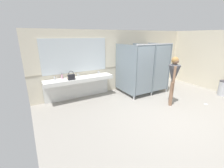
% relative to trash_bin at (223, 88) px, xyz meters
% --- Properties ---
extents(ground_plane, '(7.65, 6.21, 0.10)m').
position_rel_trash_bin_xyz_m(ground_plane, '(-3.20, 0.03, -0.36)').
color(ground_plane, gray).
extents(wall_back, '(7.65, 0.12, 2.61)m').
position_rel_trash_bin_xyz_m(wall_back, '(-3.20, 2.90, 0.99)').
color(wall_back, beige).
rests_on(wall_back, ground_plane).
extents(wall_back_tile_band, '(7.65, 0.01, 0.06)m').
position_rel_trash_bin_xyz_m(wall_back_tile_band, '(-3.20, 2.83, 0.74)').
color(wall_back_tile_band, '#9E937F').
rests_on(wall_back_tile_band, wall_back).
extents(vanity_counter, '(2.59, 0.55, 0.99)m').
position_rel_trash_bin_xyz_m(vanity_counter, '(-5.26, 2.63, 0.33)').
color(vanity_counter, silver).
rests_on(vanity_counter, ground_plane).
extents(mirror_panel, '(2.49, 0.02, 1.26)m').
position_rel_trash_bin_xyz_m(mirror_panel, '(-5.26, 2.83, 1.35)').
color(mirror_panel, silver).
rests_on(mirror_panel, wall_back).
extents(bathroom_stalls, '(1.86, 1.42, 2.10)m').
position_rel_trash_bin_xyz_m(bathroom_stalls, '(-2.59, 1.92, 0.78)').
color(bathroom_stalls, gray).
rests_on(bathroom_stalls, ground_plane).
extents(trash_bin, '(0.36, 0.36, 0.63)m').
position_rel_trash_bin_xyz_m(trash_bin, '(0.00, 0.00, 0.00)').
color(trash_bin, '#B7BABF').
rests_on(trash_bin, ground_plane).
extents(person_standing, '(0.57, 0.57, 1.72)m').
position_rel_trash_bin_xyz_m(person_standing, '(-2.59, 0.49, 0.78)').
color(person_standing, '#8C664C').
rests_on(person_standing, ground_plane).
extents(handbag, '(0.24, 0.13, 0.32)m').
position_rel_trash_bin_xyz_m(handbag, '(-5.60, 2.40, 0.67)').
color(handbag, black).
rests_on(handbag, vanity_counter).
extents(soap_dispenser, '(0.07, 0.07, 0.19)m').
position_rel_trash_bin_xyz_m(soap_dispenser, '(-5.86, 2.71, 0.65)').
color(soap_dispenser, '#D899B2').
rests_on(soap_dispenser, vanity_counter).
extents(paper_cup, '(0.07, 0.07, 0.09)m').
position_rel_trash_bin_xyz_m(paper_cup, '(-5.70, 2.51, 0.61)').
color(paper_cup, beige).
rests_on(paper_cup, vanity_counter).
extents(floor_drain_cover, '(0.14, 0.14, 0.01)m').
position_rel_trash_bin_xyz_m(floor_drain_cover, '(-1.46, -0.17, -0.31)').
color(floor_drain_cover, '#B7BABF').
rests_on(floor_drain_cover, ground_plane).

